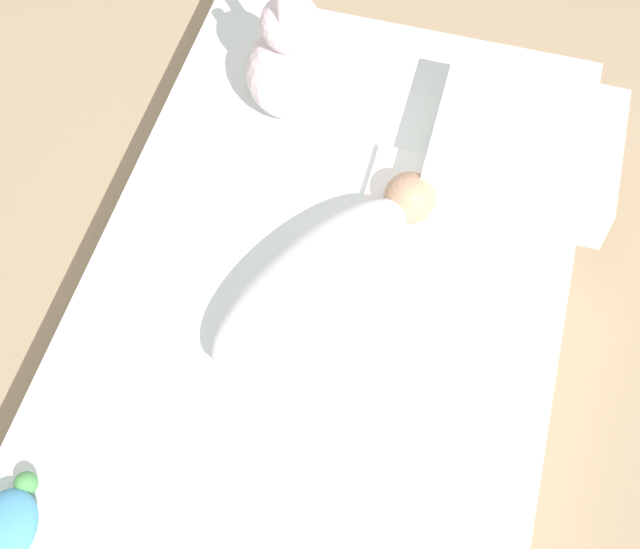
{
  "coord_description": "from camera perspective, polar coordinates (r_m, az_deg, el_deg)",
  "views": [
    {
      "loc": [
        -0.91,
        -0.24,
        1.73
      ],
      "look_at": [
        -0.03,
        0.01,
        0.2
      ],
      "focal_mm": 50.0,
      "sensor_mm": 36.0,
      "label": 1
    }
  ],
  "objects": [
    {
      "name": "ground_plane",
      "position": [
        1.97,
        0.39,
        -2.35
      ],
      "size": [
        12.0,
        12.0,
        0.0
      ],
      "primitive_type": "plane",
      "color": "#9E8466"
    },
    {
      "name": "turtle_plush",
      "position": [
        1.7,
        -19.53,
        -15.0
      ],
      "size": [
        0.19,
        0.11,
        0.06
      ],
      "color": "#4C99C6",
      "rests_on": "bed_mattress"
    },
    {
      "name": "bed_mattress",
      "position": [
        1.91,
        0.4,
        -1.29
      ],
      "size": [
        1.51,
        0.98,
        0.15
      ],
      "color": "white",
      "rests_on": "ground_plane"
    },
    {
      "name": "bunny_plush",
      "position": [
        2.02,
        -1.81,
        13.36
      ],
      "size": [
        0.21,
        0.21,
        0.37
      ],
      "color": "silver",
      "rests_on": "bed_mattress"
    },
    {
      "name": "swaddled_baby",
      "position": [
        1.77,
        0.23,
        0.15
      ],
      "size": [
        0.58,
        0.41,
        0.13
      ],
      "rotation": [
        0.0,
        0.0,
        5.78
      ],
      "color": "white",
      "rests_on": "bed_mattress"
    },
    {
      "name": "burp_cloth",
      "position": [
        1.95,
        5.83,
        4.77
      ],
      "size": [
        0.25,
        0.2,
        0.02
      ],
      "color": "white",
      "rests_on": "bed_mattress"
    },
    {
      "name": "pillow",
      "position": [
        2.01,
        12.92,
        7.81
      ],
      "size": [
        0.35,
        0.4,
        0.12
      ],
      "color": "white",
      "rests_on": "bed_mattress"
    }
  ]
}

